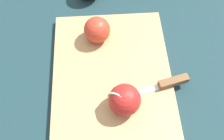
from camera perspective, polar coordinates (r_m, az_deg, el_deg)
ground_plane at (r=0.68m, az=0.00°, el=-1.72°), size 4.00×4.00×0.00m
cutting_board at (r=0.67m, az=0.00°, el=-1.30°), size 0.43×0.35×0.02m
apple_half_left at (r=0.70m, az=-3.28°, el=8.68°), size 0.07×0.07×0.07m
apple_half_right at (r=0.59m, az=2.76°, el=-6.52°), size 0.07×0.07×0.07m
knife at (r=0.66m, az=12.29°, el=-2.77°), size 0.03×0.18×0.02m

